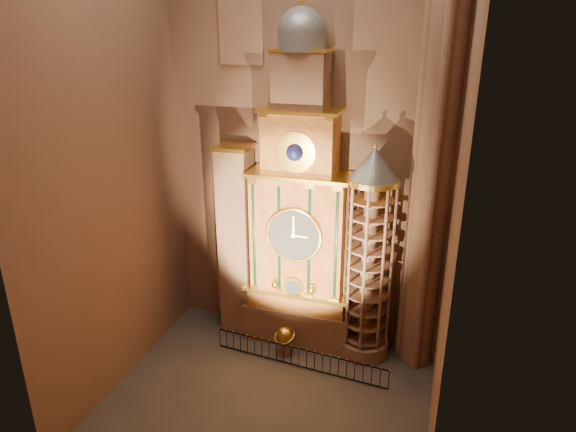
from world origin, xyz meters
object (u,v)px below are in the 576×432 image
(stair_turret, at_px, (368,258))
(portrait_tower, at_px, (237,241))
(celestial_globe, at_px, (284,339))
(astronomical_clock, at_px, (300,221))
(iron_railing, at_px, (299,358))

(stair_turret, bearing_deg, portrait_tower, 177.67)
(celestial_globe, bearing_deg, portrait_tower, 151.58)
(astronomical_clock, height_order, stair_turret, astronomical_clock)
(portrait_tower, height_order, iron_railing, portrait_tower)
(astronomical_clock, height_order, portrait_tower, astronomical_clock)
(stair_turret, bearing_deg, iron_railing, -141.05)
(stair_turret, bearing_deg, celestial_globe, -159.32)
(stair_turret, distance_m, iron_railing, 5.89)
(stair_turret, xyz_separation_m, celestial_globe, (-3.76, -1.42, -4.35))
(astronomical_clock, relative_size, celestial_globe, 10.91)
(celestial_globe, bearing_deg, stair_turret, 20.68)
(astronomical_clock, bearing_deg, celestial_globe, -98.76)
(portrait_tower, distance_m, iron_railing, 6.66)
(portrait_tower, bearing_deg, celestial_globe, -28.42)
(astronomical_clock, bearing_deg, portrait_tower, 179.71)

